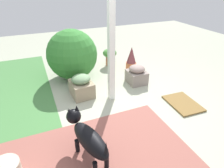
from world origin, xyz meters
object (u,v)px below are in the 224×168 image
stone_planter_mid (82,86)px  doormat (183,103)px  round_shrub (72,55)px  stone_planter_nearest (137,75)px  dog (88,137)px  terracotta_pot_broad (110,55)px  terracotta_pot_spiky (131,59)px  porch_pillar (111,38)px

stone_planter_mid → doormat: (-1.01, -1.61, -0.19)m
round_shrub → doormat: 2.47m
stone_planter_nearest → dog: bearing=134.7°
stone_planter_mid → terracotta_pot_broad: bearing=-42.2°
round_shrub → dog: size_ratio=1.29×
dog → stone_planter_nearest: bearing=-45.3°
round_shrub → terracotta_pot_spiky: bearing=-95.1°
stone_planter_nearest → terracotta_pot_spiky: 0.70m
doormat → stone_planter_nearest: bearing=19.9°
porch_pillar → stone_planter_nearest: porch_pillar is taller
porch_pillar → doormat: bearing=-122.0°
terracotta_pot_spiky → porch_pillar: bearing=136.9°
stone_planter_mid → round_shrub: 0.90m
porch_pillar → terracotta_pot_broad: (1.49, -0.58, -0.89)m
terracotta_pot_spiky → dog: dog is taller
stone_planter_nearest → round_shrub: 1.46m
porch_pillar → terracotta_pot_broad: porch_pillar is taller
stone_planter_nearest → dog: (-1.52, 1.54, 0.15)m
stone_planter_nearest → terracotta_pot_broad: terracotta_pot_broad is taller
terracotta_pot_broad → terracotta_pot_spiky: size_ratio=0.75×
doormat → porch_pillar: bearing=58.0°
stone_planter_nearest → doormat: bearing=-160.1°
terracotta_pot_broad → dog: size_ratio=0.51×
stone_planter_mid → stone_planter_nearest: bearing=-88.0°
terracotta_pot_broad → doormat: bearing=-166.1°
stone_planter_mid → round_shrub: bearing=-2.8°
terracotta_pot_broad → terracotta_pot_spiky: 0.60m
stone_planter_nearest → dog: dog is taller
porch_pillar → doormat: 1.75m
porch_pillar → dog: (-1.17, 0.80, -0.82)m
round_shrub → terracotta_pot_spiky: (-0.12, -1.40, -0.27)m
terracotta_pot_broad → round_shrub: bearing=108.6°
round_shrub → terracotta_pot_broad: size_ratio=2.53×
porch_pillar → doormat: (-0.70, -1.12, -1.14)m
porch_pillar → stone_planter_mid: 1.12m
dog → round_shrub: bearing=-8.7°
round_shrub → stone_planter_nearest: bearing=-123.6°
round_shrub → dog: 2.34m
round_shrub → terracotta_pot_broad: round_shrub is taller
stone_planter_nearest → terracotta_pot_broad: size_ratio=0.96×
stone_planter_mid → doormat: 1.91m
stone_planter_mid → terracotta_pot_spiky: 1.60m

